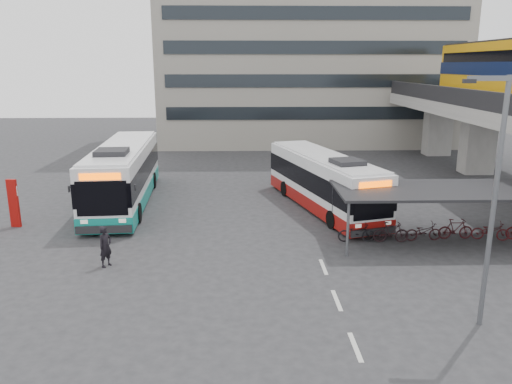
{
  "coord_description": "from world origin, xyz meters",
  "views": [
    {
      "loc": [
        -0.77,
        -19.02,
        8.09
      ],
      "look_at": [
        -0.16,
        4.71,
        2.0
      ],
      "focal_mm": 35.0,
      "sensor_mm": 36.0,
      "label": 1
    }
  ],
  "objects_px": {
    "bus_teal": "(124,174)",
    "pedestrian": "(105,246)",
    "bus_main": "(323,182)",
    "lamp_post": "(492,190)"
  },
  "relations": [
    {
      "from": "bus_teal",
      "to": "lamp_post",
      "type": "xyz_separation_m",
      "value": [
        14.56,
        -14.9,
        2.7
      ]
    },
    {
      "from": "bus_main",
      "to": "bus_teal",
      "type": "bearing_deg",
      "value": 157.33
    },
    {
      "from": "pedestrian",
      "to": "lamp_post",
      "type": "distance_m",
      "value": 14.51
    },
    {
      "from": "bus_main",
      "to": "pedestrian",
      "type": "bearing_deg",
      "value": -156.42
    },
    {
      "from": "pedestrian",
      "to": "lamp_post",
      "type": "height_order",
      "value": "lamp_post"
    },
    {
      "from": "bus_teal",
      "to": "pedestrian",
      "type": "distance_m",
      "value": 9.97
    },
    {
      "from": "pedestrian",
      "to": "bus_teal",
      "type": "bearing_deg",
      "value": 40.51
    },
    {
      "from": "lamp_post",
      "to": "bus_teal",
      "type": "bearing_deg",
      "value": 136.45
    },
    {
      "from": "bus_main",
      "to": "lamp_post",
      "type": "relative_size",
      "value": 1.49
    },
    {
      "from": "bus_teal",
      "to": "pedestrian",
      "type": "height_order",
      "value": "bus_teal"
    }
  ]
}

